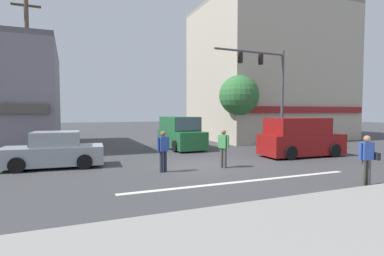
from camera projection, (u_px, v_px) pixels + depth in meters
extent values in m
plane|color=#3D3D3F|center=(204.00, 165.00, 13.76)|extent=(120.00, 120.00, 0.00)
cube|color=silver|center=(246.00, 181.00, 10.53)|extent=(9.00, 0.24, 0.01)
cube|color=#B7AD99|center=(268.00, 75.00, 27.89)|extent=(12.60, 9.71, 11.67)
cube|color=maroon|center=(307.00, 110.00, 23.49)|extent=(11.97, 0.24, 0.50)
cube|color=gray|center=(269.00, 10.00, 27.56)|extent=(12.60, 9.71, 0.30)
cylinder|color=#4C3823|center=(239.00, 128.00, 21.56)|extent=(0.32, 0.32, 2.55)
sphere|color=#337038|center=(239.00, 95.00, 21.44)|extent=(2.87, 2.87, 2.87)
cylinder|color=brown|center=(28.00, 79.00, 15.77)|extent=(0.22, 0.22, 8.38)
cube|color=#473828|center=(26.00, 5.00, 15.57)|extent=(1.40, 0.12, 0.10)
cylinder|color=#47474C|center=(282.00, 101.00, 18.59)|extent=(0.18, 0.18, 6.20)
cylinder|color=#47474C|center=(251.00, 52.00, 17.45)|extent=(4.80, 0.27, 0.12)
cube|color=black|center=(261.00, 60.00, 17.77)|extent=(0.21, 0.25, 0.60)
sphere|color=red|center=(259.00, 56.00, 17.71)|extent=(0.12, 0.12, 0.12)
sphere|color=black|center=(259.00, 59.00, 17.72)|extent=(0.12, 0.12, 0.12)
sphere|color=black|center=(259.00, 62.00, 17.73)|extent=(0.12, 0.12, 0.12)
cube|color=black|center=(240.00, 58.00, 17.17)|extent=(0.21, 0.25, 0.60)
sphere|color=red|center=(238.00, 54.00, 17.12)|extent=(0.12, 0.12, 0.12)
sphere|color=black|center=(238.00, 58.00, 17.13)|extent=(0.12, 0.12, 0.12)
sphere|color=black|center=(238.00, 61.00, 17.13)|extent=(0.12, 0.12, 0.12)
cube|color=#1E6033|center=(181.00, 139.00, 19.79)|extent=(1.88, 4.62, 1.10)
cube|color=#1E6033|center=(179.00, 123.00, 20.02)|extent=(1.83, 3.22, 0.90)
cube|color=#475666|center=(189.00, 124.00, 18.53)|extent=(1.66, 0.07, 0.76)
cylinder|color=black|center=(203.00, 145.00, 18.86)|extent=(0.21, 0.72, 0.72)
cylinder|color=black|center=(175.00, 146.00, 18.14)|extent=(0.21, 0.72, 0.72)
cylinder|color=black|center=(186.00, 141.00, 21.48)|extent=(0.21, 0.72, 0.72)
cylinder|color=black|center=(161.00, 142.00, 20.76)|extent=(0.21, 0.72, 0.72)
cube|color=maroon|center=(301.00, 144.00, 16.45)|extent=(4.68, 2.04, 1.10)
cube|color=maroon|center=(297.00, 126.00, 16.29)|extent=(3.28, 1.94, 0.90)
cube|color=#475666|center=(321.00, 126.00, 16.84)|extent=(0.13, 1.66, 0.76)
cylinder|color=black|center=(310.00, 147.00, 17.81)|extent=(0.73, 0.23, 0.72)
cylinder|color=black|center=(335.00, 151.00, 16.09)|extent=(0.73, 0.23, 0.72)
cylinder|color=black|center=(270.00, 149.00, 16.84)|extent=(0.73, 0.23, 0.72)
cylinder|color=black|center=(291.00, 153.00, 15.11)|extent=(0.73, 0.23, 0.72)
cube|color=#999EA3|center=(54.00, 155.00, 13.09)|extent=(4.21, 1.98, 0.80)
cube|color=#999EA3|center=(56.00, 139.00, 13.08)|extent=(2.00, 1.69, 0.64)
cube|color=#475666|center=(31.00, 140.00, 12.77)|extent=(0.16, 1.44, 0.54)
cylinder|color=black|center=(17.00, 165.00, 11.89)|extent=(0.65, 0.22, 0.64)
cylinder|color=black|center=(26.00, 159.00, 13.50)|extent=(0.65, 0.22, 0.64)
cylinder|color=black|center=(85.00, 162.00, 12.70)|extent=(0.65, 0.22, 0.64)
cylinder|color=black|center=(85.00, 156.00, 14.31)|extent=(0.65, 0.22, 0.64)
cylinder|color=#4C4742|center=(364.00, 173.00, 9.90)|extent=(0.14, 0.14, 0.86)
cylinder|color=#4C4742|center=(368.00, 173.00, 9.93)|extent=(0.14, 0.14, 0.86)
cube|color=#2D4CA5|center=(367.00, 151.00, 9.88)|extent=(0.40, 0.29, 0.58)
sphere|color=#9E7051|center=(367.00, 139.00, 9.85)|extent=(0.22, 0.22, 0.22)
cylinder|color=#2D4CA5|center=(360.00, 151.00, 9.83)|extent=(0.09, 0.09, 0.56)
cylinder|color=#2D4CA5|center=(373.00, 151.00, 9.92)|extent=(0.09, 0.09, 0.56)
cube|color=black|center=(376.00, 156.00, 9.91)|extent=(0.17, 0.30, 0.24)
cylinder|color=#232838|center=(161.00, 162.00, 12.07)|extent=(0.14, 0.14, 0.86)
cylinder|color=#232838|center=(165.00, 161.00, 12.18)|extent=(0.14, 0.14, 0.86)
cube|color=#2D4CA5|center=(163.00, 144.00, 12.09)|extent=(0.40, 0.31, 0.58)
sphere|color=brown|center=(163.00, 134.00, 12.07)|extent=(0.22, 0.22, 0.22)
cylinder|color=#2D4CA5|center=(158.00, 144.00, 11.94)|extent=(0.09, 0.09, 0.56)
cylinder|color=#2D4CA5|center=(168.00, 143.00, 12.23)|extent=(0.09, 0.09, 0.56)
cylinder|color=#4C4742|center=(225.00, 158.00, 13.01)|extent=(0.14, 0.14, 0.86)
cylinder|color=#4C4742|center=(222.00, 158.00, 13.13)|extent=(0.14, 0.14, 0.86)
cube|color=#3F8C4C|center=(223.00, 142.00, 13.03)|extent=(0.36, 0.42, 0.58)
sphere|color=brown|center=(223.00, 132.00, 13.01)|extent=(0.22, 0.22, 0.22)
cylinder|color=#3F8C4C|center=(228.00, 142.00, 12.88)|extent=(0.09, 0.09, 0.56)
cylinder|color=#3F8C4C|center=(219.00, 141.00, 13.19)|extent=(0.09, 0.09, 0.56)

